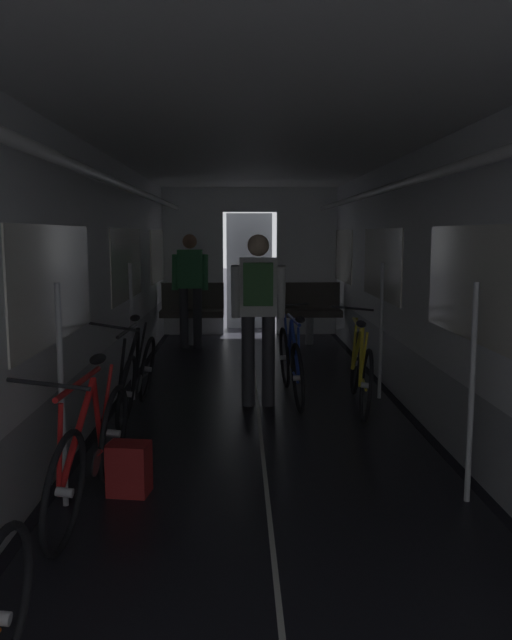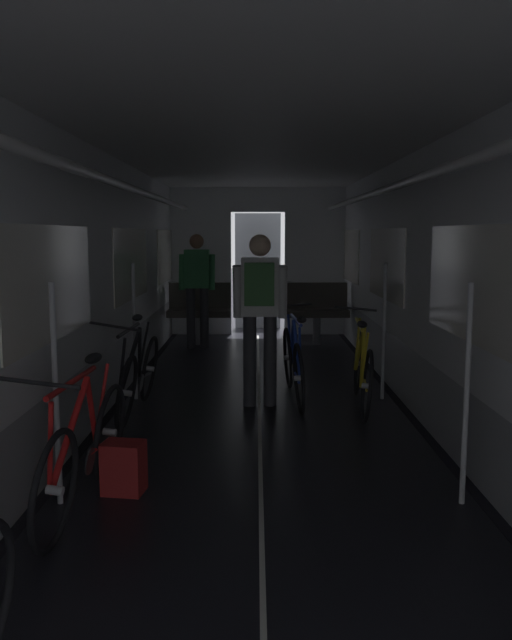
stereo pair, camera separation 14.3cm
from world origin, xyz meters
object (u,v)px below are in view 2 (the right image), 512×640
Objects in this scene: bench_seat_far_right at (313,307)px; bicycle_black at (135,375)px; bench_seat_far_left at (196,307)px; bicycle_red at (82,450)px; person_standing_near_bench at (194,283)px; bicycle_yellow at (359,369)px; backpack_on_floor at (121,468)px; bicycle_blue_in_aisle at (290,363)px; person_cyclist_aisle at (257,304)px.

bench_seat_far_right is 4.43m from bicycle_black.
bench_seat_far_right is at bearing 62.60° from bicycle_black.
bench_seat_far_left is 1.80m from bench_seat_far_right.
person_standing_near_bench is (0.18, 5.68, 0.59)m from bicycle_red.
bench_seat_far_left is 4.17m from bicycle_yellow.
backpack_on_floor is (0.00, -5.80, -0.40)m from bench_seat_far_left.
backpack_on_floor is (-1.25, -2.42, -0.21)m from bicycle_blue_in_aisle.
bicycle_black reaches higher than bench_seat_far_right.
person_cyclist_aisle reaches higher than bicycle_blue_in_aisle.
bicycle_red is at bearing -108.06° from bench_seat_far_right.
bench_seat_far_left and bench_seat_far_right have the same top height.
person_cyclist_aisle is 4.96× the size of backpack_on_floor.
bicycle_black is at bearing -166.35° from person_cyclist_aisle.
bench_seat_far_right is 6.09m from backpack_on_floor.
bicycle_yellow is (0.11, -3.70, -0.18)m from bench_seat_far_right.
person_standing_near_bench is at bearing 86.15° from bicycle_black.
bicycle_yellow is 0.73m from bicycle_blue_in_aisle.
bench_seat_far_right is 3.71m from bicycle_yellow.
bicycle_red reaches higher than backpack_on_floor.
bicycle_blue_in_aisle is 1.00× the size of person_standing_near_bench.
bench_seat_far_right is at bearing 11.83° from person_standing_near_bench.
backpack_on_floor is at bearing -89.97° from bench_seat_far_left.
person_cyclist_aisle reaches higher than bicycle_black.
person_standing_near_bench reaches higher than bicycle_black.
bench_seat_far_left is at bearing 86.55° from bicycle_black.
bicycle_blue_in_aisle is at bearing -67.40° from person_standing_near_bench.
bicycle_blue_in_aisle is (1.43, 2.68, 0.00)m from bicycle_red.
backpack_on_floor is (0.24, -1.87, -0.21)m from bicycle_black.
bicycle_yellow is 2.84m from backpack_on_floor.
backpack_on_floor is at bearing 55.33° from bicycle_red.
bicycle_black reaches higher than bicycle_blue_in_aisle.
bicycle_black is at bearing -93.45° from bench_seat_far_left.
person_standing_near_bench is at bearing 119.80° from bicycle_yellow.
bicycle_red is at bearing -88.37° from bicycle_black.
person_cyclist_aisle is (0.91, -3.65, 0.45)m from bench_seat_far_left.
bench_seat_far_right is 2.89× the size of backpack_on_floor.
backpack_on_floor is (-1.90, -2.10, -0.21)m from bicycle_yellow.
bicycle_yellow is at bearing -62.74° from bench_seat_far_left.
bench_seat_far_right is at bearing 72.78° from backpack_on_floor.
bench_seat_far_right is 1.88m from person_standing_near_bench.
bicycle_red is (-2.08, -2.36, -0.00)m from bicycle_yellow.
bicycle_yellow is 3.88m from person_standing_near_bench.
bench_seat_far_left is 0.58× the size of bicycle_black.
person_cyclist_aisle is 1.00× the size of bicycle_blue_in_aisle.
bicycle_blue_in_aisle is (1.49, 0.55, 0.00)m from bicycle_black.
bicycle_black is at bearing 97.29° from backpack_on_floor.
bicycle_black is (-2.04, -3.93, -0.19)m from bench_seat_far_right.
person_standing_near_bench is (0.00, -0.38, 0.41)m from bench_seat_far_left.
person_standing_near_bench reaches higher than backpack_on_floor.
bicycle_red is at bearing -124.67° from backpack_on_floor.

